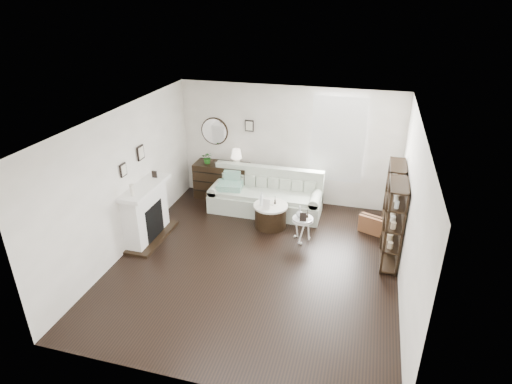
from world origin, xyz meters
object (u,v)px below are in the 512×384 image
(sofa, at_px, (266,197))
(pedestal_table, at_px, (303,220))
(drum_table, at_px, (271,215))
(dresser, at_px, (222,181))

(sofa, relative_size, pedestal_table, 4.91)
(sofa, relative_size, drum_table, 3.43)
(pedestal_table, bearing_deg, drum_table, 152.23)
(dresser, height_order, drum_table, dresser)
(dresser, distance_m, pedestal_table, 2.63)
(drum_table, bearing_deg, pedestal_table, -27.77)
(pedestal_table, bearing_deg, dresser, 146.28)
(dresser, bearing_deg, pedestal_table, -33.72)
(dresser, bearing_deg, drum_table, -36.48)
(drum_table, relative_size, pedestal_table, 1.43)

